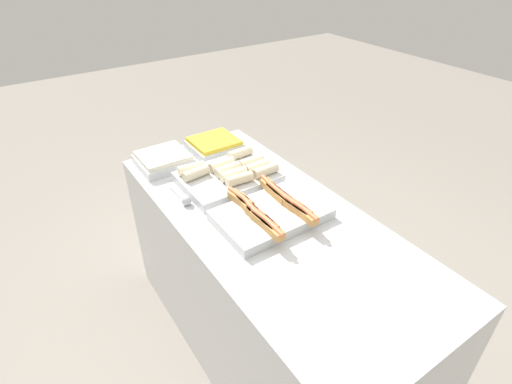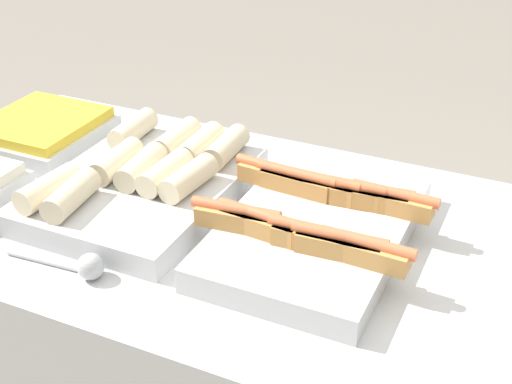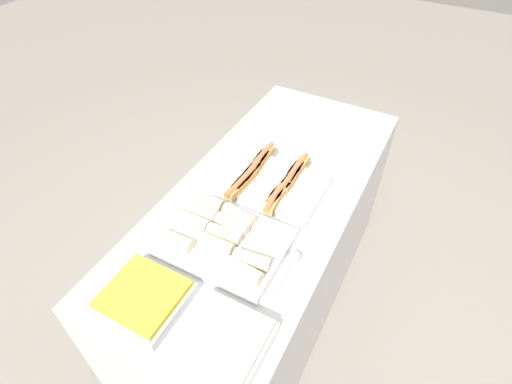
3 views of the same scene
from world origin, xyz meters
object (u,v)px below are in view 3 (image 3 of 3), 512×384
(tray_hotdogs, at_px, (268,182))
(tray_side_back, at_px, (144,298))
(tray_side_front, at_px, (223,340))
(serving_spoon_near, at_px, (293,259))
(tray_wraps, at_px, (223,239))

(tray_hotdogs, xyz_separation_m, tray_side_back, (-0.74, 0.11, -0.00))
(tray_side_front, xyz_separation_m, serving_spoon_near, (0.41, -0.06, -0.01))
(tray_side_back, bearing_deg, tray_side_front, -90.00)
(tray_wraps, distance_m, serving_spoon_near, 0.29)
(tray_wraps, xyz_separation_m, tray_side_back, (-0.35, 0.11, -0.00))
(tray_wraps, relative_size, serving_spoon_near, 2.31)
(tray_wraps, relative_size, tray_side_front, 1.72)
(tray_wraps, height_order, serving_spoon_near, tray_wraps)
(tray_hotdogs, height_order, tray_side_front, tray_hotdogs)
(tray_wraps, bearing_deg, serving_spoon_near, -79.04)
(tray_wraps, height_order, tray_side_back, tray_wraps)
(tray_wraps, distance_m, tray_side_back, 0.37)
(tray_hotdogs, bearing_deg, tray_wraps, 179.06)
(tray_side_back, bearing_deg, serving_spoon_near, -43.43)
(tray_hotdogs, relative_size, tray_side_front, 1.78)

